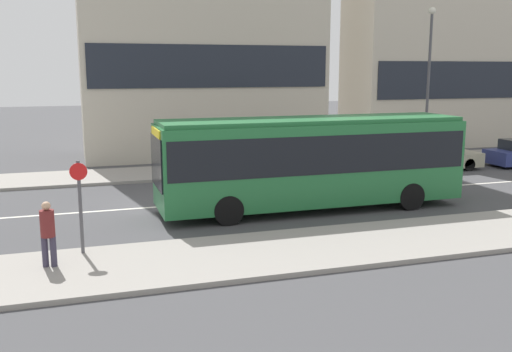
# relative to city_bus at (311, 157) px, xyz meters

# --- Properties ---
(ground_plane) EXTENTS (120.00, 120.00, 0.00)m
(ground_plane) POSITION_rel_city_bus_xyz_m (-4.81, 1.91, -1.84)
(ground_plane) COLOR #444447
(sidewalk_near) EXTENTS (44.00, 3.50, 0.13)m
(sidewalk_near) POSITION_rel_city_bus_xyz_m (-4.81, -4.34, -1.78)
(sidewalk_near) COLOR gray
(sidewalk_near) RESTS_ON ground_plane
(sidewalk_far) EXTENTS (44.00, 3.50, 0.13)m
(sidewalk_far) POSITION_rel_city_bus_xyz_m (-4.81, 8.16, -1.78)
(sidewalk_far) COLOR gray
(sidewalk_far) RESTS_ON ground_plane
(lane_centerline) EXTENTS (41.80, 0.16, 0.01)m
(lane_centerline) POSITION_rel_city_bus_xyz_m (-4.81, 1.91, -1.84)
(lane_centerline) COLOR silver
(lane_centerline) RESTS_ON ground_plane
(apartment_block_right_tower) EXTENTS (18.68, 4.38, 15.21)m
(apartment_block_right_tower) POSITION_rel_city_bus_xyz_m (17.91, 13.56, 5.75)
(apartment_block_right_tower) COLOR beige
(apartment_block_right_tower) RESTS_ON ground_plane
(city_bus) EXTENTS (10.64, 2.60, 3.20)m
(city_bus) POSITION_rel_city_bus_xyz_m (0.00, 0.00, 0.00)
(city_bus) COLOR #236B38
(city_bus) RESTS_ON ground_plane
(parked_car_0) EXTENTS (4.45, 1.73, 1.39)m
(parked_car_0) POSITION_rel_city_bus_xyz_m (8.86, 5.48, -1.19)
(parked_car_0) COLOR #A39E84
(parked_car_0) RESTS_ON ground_plane
(pedestrian_near_stop) EXTENTS (0.34, 0.34, 1.62)m
(pedestrian_near_stop) POSITION_rel_city_bus_xyz_m (-8.48, -3.90, -0.80)
(pedestrian_near_stop) COLOR #383347
(pedestrian_near_stop) RESTS_ON sidewalk_near
(bus_stop_sign) EXTENTS (0.44, 0.12, 2.43)m
(bus_stop_sign) POSITION_rel_city_bus_xyz_m (-7.70, -3.07, -0.28)
(bus_stop_sign) COLOR #4C4C51
(bus_stop_sign) RESTS_ON sidewalk_near
(street_lamp) EXTENTS (0.36, 0.36, 7.75)m
(street_lamp) POSITION_rel_city_bus_xyz_m (9.66, 7.52, 2.95)
(street_lamp) COLOR #4C4C51
(street_lamp) RESTS_ON sidewalk_far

